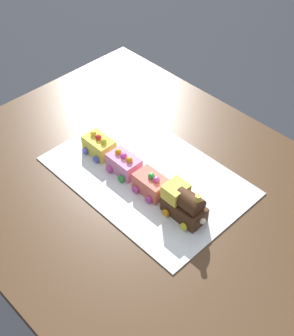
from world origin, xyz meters
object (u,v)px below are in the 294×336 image
object	(u,v)px
cake_car_hopper_coral	(151,184)
cake_car_flatbed_lemon	(99,146)
dining_table	(156,219)
cake_car_caboose_bubblegum	(124,164)
cake_locomotive	(184,204)

from	to	relation	value
cake_car_hopper_coral	cake_car_flatbed_lemon	size ratio (longest dim) A/B	1.00
dining_table	cake_car_flatbed_lemon	bearing A→B (deg)	0.43
dining_table	cake_car_caboose_bubblegum	size ratio (longest dim) A/B	14.00
cake_locomotive	cake_car_flatbed_lemon	xyz separation A→B (m)	(0.36, 0.00, -0.02)
dining_table	cake_car_hopper_coral	bearing A→B (deg)	5.35
dining_table	cake_car_caboose_bubblegum	xyz separation A→B (m)	(0.14, 0.00, 0.14)
cake_locomotive	cake_car_caboose_bubblegum	world-z (taller)	cake_locomotive
cake_locomotive	cake_car_hopper_coral	xyz separation A→B (m)	(0.13, 0.00, -0.02)
cake_car_hopper_coral	cake_car_caboose_bubblegum	xyz separation A→B (m)	(0.12, 0.00, 0.00)
cake_car_hopper_coral	cake_car_flatbed_lemon	distance (m)	0.24
cake_car_caboose_bubblegum	cake_locomotive	bearing A→B (deg)	-180.00
dining_table	cake_car_caboose_bubblegum	distance (m)	0.20
cake_locomotive	cake_car_hopper_coral	bearing A→B (deg)	0.00
cake_locomotive	cake_car_flatbed_lemon	bearing A→B (deg)	0.00
cake_car_caboose_bubblegum	cake_car_hopper_coral	bearing A→B (deg)	-180.00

